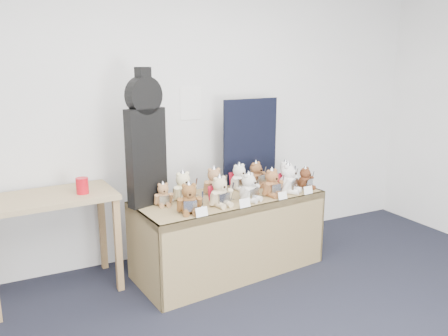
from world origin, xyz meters
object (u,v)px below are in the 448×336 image
side_table (50,211)px  teddy_back_centre_right (239,178)px  red_cup (82,186)px  teddy_back_far_left (163,195)px  teddy_front_far_left (189,199)px  teddy_back_left (183,187)px  teddy_front_left (220,192)px  teddy_front_end (305,179)px  teddy_back_end (285,173)px  teddy_front_right (272,184)px  teddy_front_centre (249,188)px  teddy_back_right (256,175)px  teddy_back_centre_left (214,182)px  guitar_case (146,140)px  teddy_front_far_right (288,179)px  display_table (233,215)px

side_table → teddy_back_centre_right: size_ratio=3.75×
red_cup → teddy_back_far_left: bearing=-16.4°
teddy_front_far_left → teddy_back_left: size_ratio=0.95×
teddy_front_far_left → teddy_back_far_left: (-0.12, 0.26, -0.02)m
teddy_front_far_left → teddy_back_left: teddy_back_left is taller
side_table → teddy_front_left: teddy_front_left is taller
teddy_front_left → teddy_front_end: bearing=-3.9°
teddy_back_end → teddy_front_right: bearing=-142.0°
teddy_front_centre → teddy_back_end: bearing=3.8°
teddy_back_left → teddy_back_far_left: size_ratio=1.33×
teddy_back_left → teddy_back_centre_right: bearing=4.4°
teddy_front_centre → teddy_back_centre_right: size_ratio=1.00×
teddy_back_right → teddy_front_far_left: bearing=-175.3°
teddy_front_right → teddy_back_far_left: 0.94m
red_cup → teddy_back_right: 1.55m
teddy_back_centre_left → teddy_back_far_left: teddy_back_centre_left is taller
guitar_case → teddy_front_right: (1.03, -0.24, -0.42)m
teddy_front_far_right → teddy_back_centre_left: 0.65m
red_cup → teddy_back_left: size_ratio=0.45×
teddy_front_centre → teddy_front_right: teddy_front_centre is taller
guitar_case → side_table: bearing=147.1°
teddy_front_far_left → teddy_front_end: (1.19, 0.15, -0.02)m
side_table → teddy_back_end: 2.11m
teddy_front_left → teddy_back_far_left: teddy_front_left is taller
teddy_front_centre → teddy_back_far_left: (-0.68, 0.20, -0.02)m
display_table → teddy_front_left: 0.34m
guitar_case → teddy_front_left: (0.51, -0.29, -0.42)m
teddy_front_far_right → guitar_case: bearing=133.3°
teddy_front_far_left → teddy_front_centre: size_ratio=0.99×
teddy_front_far_right → teddy_front_end: size_ratio=1.30×
display_table → teddy_front_end: size_ratio=7.39×
teddy_back_centre_right → teddy_front_end: bearing=-32.5°
side_table → teddy_front_right: teddy_front_right is taller
display_table → side_table: (-1.42, 0.32, 0.15)m
teddy_front_right → teddy_back_right: size_ratio=1.03×
teddy_front_end → teddy_front_far_right: bearing=167.0°
teddy_front_left → teddy_back_centre_left: teddy_front_left is taller
teddy_front_far_left → teddy_back_right: size_ratio=1.03×
teddy_front_left → teddy_back_end: size_ratio=1.15×
teddy_front_far_right → teddy_back_end: teddy_front_far_right is taller
teddy_front_far_right → teddy_back_centre_right: bearing=104.6°
side_table → teddy_front_left: 1.32m
red_cup → teddy_front_far_left: bearing=-31.7°
teddy_front_left → teddy_back_end: teddy_front_left is taller
display_table → teddy_front_end: bearing=-8.8°
teddy_back_centre_left → guitar_case: bearing=-166.6°
guitar_case → teddy_back_left: (0.29, -0.03, -0.42)m
teddy_back_end → guitar_case: bearing=179.3°
teddy_front_end → teddy_back_left: (-1.12, 0.16, 0.02)m
teddy_back_right → red_cup: bearing=157.4°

